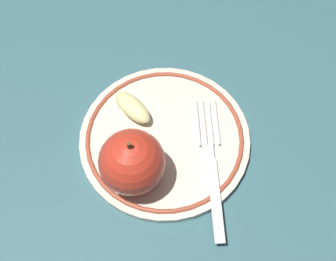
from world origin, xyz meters
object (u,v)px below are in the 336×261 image
at_px(apple_slice_front, 132,108).
at_px(fork, 212,170).
at_px(plate, 168,140).
at_px(apple_red_whole, 132,162).

bearing_deg(apple_slice_front, fork, 6.84).
bearing_deg(plate, apple_red_whole, 77.58).
relative_size(apple_red_whole, fork, 0.50).
bearing_deg(apple_slice_front, plate, 6.98).
height_order(apple_red_whole, fork, apple_red_whole).
bearing_deg(apple_red_whole, apple_slice_front, -60.17).
distance_m(plate, apple_red_whole, 0.08).
bearing_deg(fork, apple_slice_front, 47.44).
relative_size(plate, apple_slice_front, 3.65).
height_order(plate, fork, fork).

